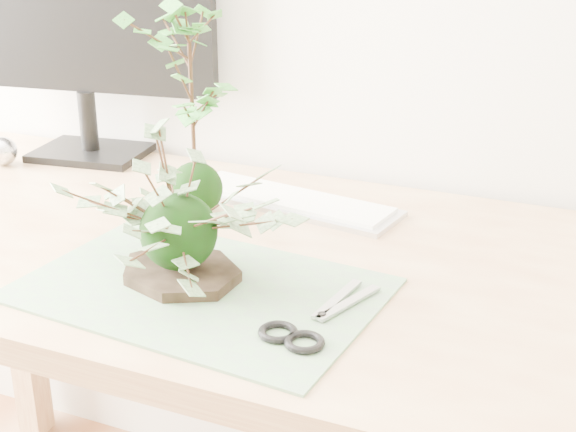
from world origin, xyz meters
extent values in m
cube|color=#D0B380|center=(-0.10, 1.23, 0.72)|extent=(1.60, 0.70, 0.04)
cube|color=#D0B380|center=(-0.84, 1.52, 0.35)|extent=(0.06, 0.06, 0.70)
cube|color=slate|center=(-0.10, 1.08, 0.74)|extent=(0.49, 0.35, 0.00)
cylinder|color=black|center=(-0.14, 1.10, 0.75)|extent=(0.23, 0.23, 0.01)
sphere|color=black|center=(-0.14, 1.10, 0.81)|extent=(0.10, 0.10, 0.10)
sphere|color=black|center=(-0.24, 1.32, 0.78)|extent=(0.09, 0.09, 0.09)
cylinder|color=#321D0F|center=(-0.24, 1.32, 0.91)|extent=(0.01, 0.01, 0.21)
cube|color=silver|center=(-0.12, 1.42, 0.74)|extent=(0.40, 0.17, 0.01)
cube|color=white|center=(-0.12, 1.42, 0.75)|extent=(0.37, 0.15, 0.01)
cube|color=black|center=(-0.59, 1.51, 0.75)|extent=(0.23, 0.18, 0.01)
cylinder|color=black|center=(-0.59, 1.51, 0.81)|extent=(0.04, 0.04, 0.12)
cube|color=black|center=(-0.59, 1.52, 1.04)|extent=(0.53, 0.10, 0.34)
sphere|color=white|center=(-0.71, 1.40, 0.77)|extent=(0.06, 0.06, 0.06)
cube|color=gray|center=(0.07, 1.11, 0.75)|extent=(0.03, 0.12, 0.00)
cube|color=gray|center=(0.08, 1.11, 0.75)|extent=(0.05, 0.11, 0.00)
torus|color=black|center=(0.06, 1.00, 0.75)|extent=(0.06, 0.06, 0.01)
torus|color=black|center=(0.09, 1.00, 0.75)|extent=(0.06, 0.06, 0.01)
camera|label=1|loc=(0.38, 0.26, 1.23)|focal=50.00mm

